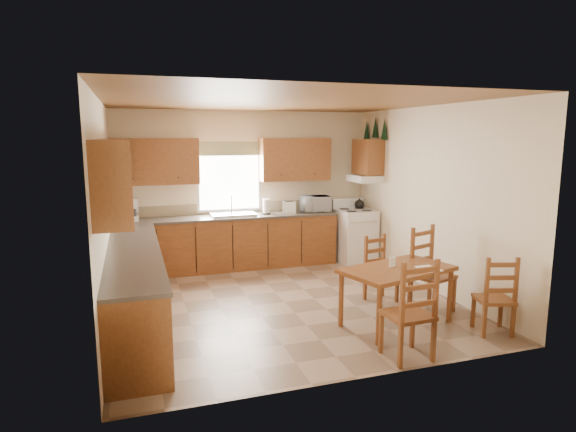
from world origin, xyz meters
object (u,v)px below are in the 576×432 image
object	(u,v)px
chair_near_right	(494,294)
microwave	(315,204)
chair_far_left	(381,269)
chair_far_right	(433,271)
chair_near_left	(408,308)
stove	(355,236)
dining_table	(396,296)

from	to	relation	value
chair_near_right	microwave	bearing A→B (deg)	-61.19
chair_far_left	chair_far_right	size ratio (longest dim) A/B	0.82
chair_near_right	chair_near_left	bearing A→B (deg)	28.02
microwave	chair_near_left	world-z (taller)	microwave
chair_far_left	chair_far_right	world-z (taller)	chair_far_right
stove	dining_table	bearing A→B (deg)	-107.86
chair_near_right	chair_far_right	world-z (taller)	chair_far_right
stove	chair_far_left	distance (m)	2.13
dining_table	chair_near_left	size ratio (longest dim) A/B	1.24
microwave	chair_near_left	xyz separation A→B (m)	(-0.52, -3.94, -0.53)
chair_far_right	microwave	bearing A→B (deg)	81.88
microwave	chair_near_right	world-z (taller)	microwave
chair_near_right	chair_far_left	xyz separation A→B (m)	(-0.70, 1.37, -0.01)
stove	chair_far_left	world-z (taller)	stove
dining_table	chair_far_left	xyz separation A→B (m)	(0.24, 0.80, 0.10)
microwave	chair_far_right	xyz separation A→B (m)	(0.51, -2.87, -0.51)
microwave	chair_far_right	distance (m)	2.96
chair_far_left	chair_far_right	bearing A→B (deg)	-63.78
stove	chair_far_right	world-z (taller)	chair_far_right
chair_far_right	chair_near_left	bearing A→B (deg)	-152.50
microwave	chair_near_left	size ratio (longest dim) A/B	0.44
dining_table	chair_near_right	size ratio (longest dim) A/B	1.43
stove	dining_table	xyz separation A→B (m)	(-0.83, -2.85, -0.11)
microwave	chair_far_right	size ratio (longest dim) A/B	0.42
chair_far_right	stove	bearing A→B (deg)	68.36
dining_table	chair_near_right	bearing A→B (deg)	-47.19
stove	microwave	distance (m)	0.93
chair_near_left	chair_far_right	xyz separation A→B (m)	(1.04, 1.07, 0.02)
chair_near_right	chair_far_left	world-z (taller)	chair_near_right
microwave	chair_far_left	bearing A→B (deg)	-86.72
stove	chair_far_left	xyz separation A→B (m)	(-0.59, -2.05, -0.02)
microwave	dining_table	world-z (taller)	microwave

